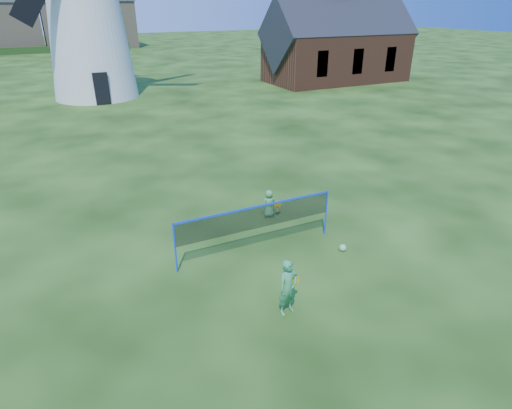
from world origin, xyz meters
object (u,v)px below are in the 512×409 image
object	(u,v)px
chapel	(337,46)
play_ball	(343,248)
badminton_net	(257,218)
player_girl	(288,287)
windmill	(84,6)
player_boy	(269,204)

from	to	relation	value
chapel	play_ball	xyz separation A→B (m)	(-18.44, -26.12, -3.14)
badminton_net	chapel	bearing A→B (deg)	50.19
chapel	badminton_net	bearing A→B (deg)	-129.81
chapel	player_girl	size ratio (longest dim) A/B	9.33
chapel	play_ball	distance (m)	32.13
chapel	play_ball	bearing A→B (deg)	-125.22
player_girl	windmill	bearing A→B (deg)	79.76
windmill	player_boy	world-z (taller)	windmill
windmill	badminton_net	size ratio (longest dim) A/B	3.83
windmill	play_ball	world-z (taller)	windmill
windmill	player_boy	bearing A→B (deg)	-84.14
chapel	windmill	bearing A→B (deg)	175.14
windmill	badminton_net	distance (m)	27.44
chapel	play_ball	world-z (taller)	chapel
windmill	player_girl	size ratio (longest dim) A/B	13.17
player_girl	play_ball	size ratio (longest dim) A/B	6.67
chapel	badminton_net	distance (m)	32.59
chapel	player_boy	size ratio (longest dim) A/B	13.70
badminton_net	player_girl	bearing A→B (deg)	-101.11
badminton_net	player_boy	size ratio (longest dim) A/B	5.06
badminton_net	player_girl	world-z (taller)	badminton_net
badminton_net	play_ball	world-z (taller)	badminton_net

